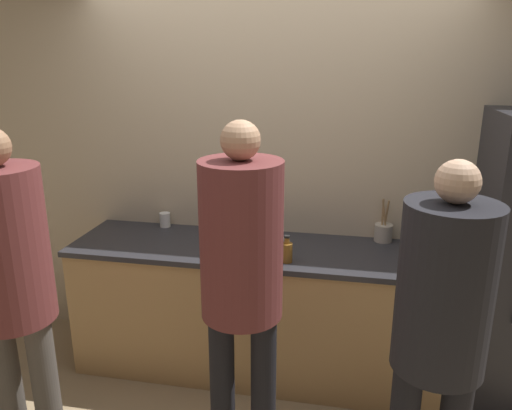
# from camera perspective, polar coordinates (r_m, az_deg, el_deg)

# --- Properties ---
(ground_plane) EXTENTS (14.00, 14.00, 0.00)m
(ground_plane) POSITION_cam_1_polar(r_m,az_deg,el_deg) (3.38, -0.55, -21.54)
(ground_plane) COLOR #9E8460
(wall_back) EXTENTS (5.20, 0.06, 2.60)m
(wall_back) POSITION_cam_1_polar(r_m,az_deg,el_deg) (3.45, 1.84, 3.49)
(wall_back) COLOR #C6B293
(wall_back) RESTS_ON ground_plane
(counter) EXTENTS (2.51, 0.70, 0.90)m
(counter) POSITION_cam_1_polar(r_m,az_deg,el_deg) (3.45, 0.77, -11.69)
(counter) COLOR tan
(counter) RESTS_ON ground_plane
(person_left) EXTENTS (0.39, 0.39, 1.80)m
(person_left) POSITION_cam_1_polar(r_m,az_deg,el_deg) (2.66, -26.33, -7.06)
(person_left) COLOR #4C4742
(person_left) RESTS_ON ground_plane
(person_center) EXTENTS (0.40, 0.40, 1.82)m
(person_center) POSITION_cam_1_polar(r_m,az_deg,el_deg) (2.40, -1.66, -7.14)
(person_center) COLOR black
(person_center) RESTS_ON ground_plane
(person_right) EXTENTS (0.38, 0.38, 1.72)m
(person_right) POSITION_cam_1_polar(r_m,az_deg,el_deg) (2.25, 20.39, -12.15)
(person_right) COLOR black
(person_right) RESTS_ON ground_plane
(fruit_bowl) EXTENTS (0.26, 0.26, 0.13)m
(fruit_bowl) POSITION_cam_1_polar(r_m,az_deg,el_deg) (3.17, 0.82, -4.45)
(fruit_bowl) COLOR beige
(fruit_bowl) RESTS_ON counter
(utensil_crock) EXTENTS (0.12, 0.12, 0.29)m
(utensil_crock) POSITION_cam_1_polar(r_m,az_deg,el_deg) (3.43, 14.35, -2.99)
(utensil_crock) COLOR #ADA393
(utensil_crock) RESTS_ON counter
(bottle_amber) EXTENTS (0.07, 0.07, 0.17)m
(bottle_amber) POSITION_cam_1_polar(r_m,az_deg,el_deg) (3.00, 3.53, -5.32)
(bottle_amber) COLOR brown
(bottle_amber) RESTS_ON counter
(cup_white) EXTENTS (0.08, 0.08, 0.10)m
(cup_white) POSITION_cam_1_polar(r_m,az_deg,el_deg) (3.66, -10.37, -1.67)
(cup_white) COLOR white
(cup_white) RESTS_ON counter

